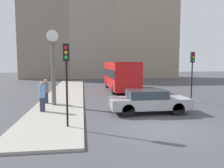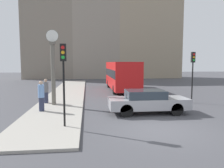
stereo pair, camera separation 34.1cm
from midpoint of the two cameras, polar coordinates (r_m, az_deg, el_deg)
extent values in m
plane|color=#47474C|center=(10.16, 13.46, -11.51)|extent=(120.00, 120.00, 0.00)
cube|color=#A39E93|center=(21.34, -11.14, -2.35)|extent=(3.22, 27.91, 0.11)
cube|color=gray|center=(43.30, -16.02, 14.39)|extent=(9.00, 5.00, 19.51)
cube|color=gray|center=(42.80, -4.02, 14.69)|extent=(8.47, 5.00, 19.49)
cube|color=gray|center=(44.35, 9.70, 13.54)|extent=(11.99, 5.00, 18.34)
cube|color=#9E9EA3|center=(13.04, 10.15, -4.91)|extent=(4.60, 1.80, 0.60)
cube|color=#2D3842|center=(12.90, 9.40, -2.61)|extent=(2.21, 1.62, 0.47)
cylinder|color=black|center=(14.28, 14.73, -5.10)|extent=(0.72, 0.22, 0.72)
cylinder|color=black|center=(12.85, 17.29, -6.35)|extent=(0.72, 0.22, 0.72)
cylinder|color=black|center=(13.52, 3.34, -5.52)|extent=(0.72, 0.22, 0.72)
cylinder|color=black|center=(12.00, 4.63, -6.95)|extent=(0.72, 0.22, 0.72)
cube|color=red|center=(23.31, 2.86, 2.46)|extent=(2.45, 9.27, 2.67)
cube|color=#1E232D|center=(23.31, 2.86, 2.91)|extent=(2.47, 9.08, 0.79)
cylinder|color=black|center=(26.42, 4.16, 0.11)|extent=(0.28, 0.90, 0.90)
cylinder|color=black|center=(26.11, -0.52, 0.06)|extent=(0.28, 0.90, 0.90)
cylinder|color=black|center=(20.83, 7.07, -1.38)|extent=(0.28, 0.90, 0.90)
cylinder|color=black|center=(20.43, 1.15, -1.48)|extent=(0.28, 0.90, 0.90)
cylinder|color=black|center=(9.89, -11.46, -2.63)|extent=(0.09, 0.09, 2.91)
cube|color=black|center=(9.80, -11.66, 8.05)|extent=(0.26, 0.20, 0.76)
cylinder|color=red|center=(9.69, -11.75, 9.32)|extent=(0.15, 0.04, 0.15)
cylinder|color=orange|center=(9.68, -11.73, 8.08)|extent=(0.15, 0.04, 0.15)
cylinder|color=green|center=(9.68, -11.70, 6.85)|extent=(0.15, 0.04, 0.15)
cylinder|color=black|center=(17.08, 20.75, 0.27)|extent=(0.09, 0.09, 2.98)
cube|color=black|center=(17.02, 20.97, 6.55)|extent=(0.26, 0.20, 0.76)
cylinder|color=red|center=(16.92, 21.18, 7.26)|extent=(0.15, 0.04, 0.15)
cylinder|color=orange|center=(16.91, 21.16, 6.55)|extent=(0.15, 0.04, 0.15)
cylinder|color=green|center=(16.91, 21.13, 5.84)|extent=(0.15, 0.04, 0.15)
cylinder|color=#666056|center=(15.19, -14.49, 2.31)|extent=(0.28, 0.28, 4.06)
cube|color=#666056|center=(15.23, -14.69, 10.27)|extent=(0.37, 0.37, 0.17)
cylinder|color=#666056|center=(15.28, -14.74, 12.06)|extent=(0.85, 0.04, 0.85)
cylinder|color=white|center=(15.28, -14.74, 12.06)|extent=(0.79, 0.06, 0.79)
cylinder|color=#2D334C|center=(16.14, -16.26, -3.42)|extent=(0.30, 0.30, 0.77)
cylinder|color=slate|center=(16.04, -16.33, -0.79)|extent=(0.35, 0.35, 0.72)
sphere|color=tan|center=(16.00, -16.38, 0.88)|extent=(0.22, 0.22, 0.22)
cylinder|color=#2D334C|center=(13.53, -17.24, -5.07)|extent=(0.31, 0.31, 0.81)
cylinder|color=#729ED8|center=(13.41, -17.33, -1.78)|extent=(0.36, 0.36, 0.76)
sphere|color=tan|center=(13.36, -17.39, 0.30)|extent=(0.22, 0.22, 0.22)
camera|label=1|loc=(0.17, -89.40, 0.06)|focal=35.00mm
camera|label=2|loc=(0.17, 90.60, -0.06)|focal=35.00mm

